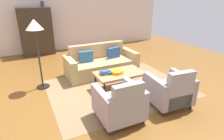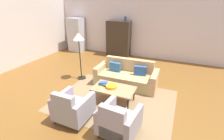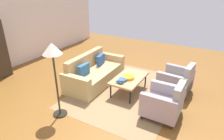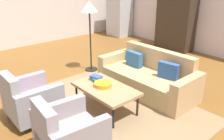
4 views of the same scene
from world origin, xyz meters
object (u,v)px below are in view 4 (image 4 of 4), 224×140
fruit_bowl (103,84)px  refrigerator (120,12)px  coffee_table (106,89)px  book_stack (96,78)px  armchair_left (29,101)px  armchair_right (66,135)px  floor_lamp (89,13)px  cabinet (176,21)px  couch (149,78)px

fruit_bowl → refrigerator: 5.60m
coffee_table → book_stack: 0.37m
armchair_left → fruit_bowl: bearing=66.3°
armchair_right → book_stack: size_ratio=2.95×
floor_lamp → book_stack: bearing=-32.7°
armchair_right → cabinet: 5.68m
fruit_bowl → cabinet: cabinet is taller
armchair_right → floor_lamp: floor_lamp is taller
armchair_left → cabinet: bearing=100.0°
book_stack → couch: bearing=72.7°
armchair_left → refrigerator: refrigerator is taller
armchair_right → floor_lamp: bearing=143.1°
coffee_table → cabinet: (-1.47, 4.10, 0.49)m
armchair_left → armchair_right: 1.19m
coffee_table → armchair_right: (0.59, -1.17, -0.06)m
couch → book_stack: couch is taller
couch → armchair_right: size_ratio=2.40×
floor_lamp → cabinet: bearing=85.3°
armchair_left → fruit_bowl: armchair_left is taller
armchair_right → floor_lamp: size_ratio=0.51×
book_stack → cabinet: size_ratio=0.17×
coffee_table → refrigerator: size_ratio=0.65×
armchair_right → book_stack: bearing=133.0°
armchair_right → refrigerator: bearing=137.0°
couch → floor_lamp: floor_lamp is taller
armchair_right → fruit_bowl: bearing=125.2°
couch → refrigerator: size_ratio=1.14×
book_stack → cabinet: 4.20m
book_stack → cabinet: (-1.12, 4.03, 0.41)m
book_stack → floor_lamp: floor_lamp is taller
refrigerator → floor_lamp: 3.82m
armchair_right → cabinet: (-2.06, 5.26, 0.56)m
book_stack → refrigerator: (-3.63, 3.93, 0.44)m
refrigerator → coffee_table: bearing=-45.1°
refrigerator → armchair_right: bearing=-48.4°
armchair_left → cabinet: 5.36m
cabinet → armchair_right: bearing=-68.6°
cabinet → couch: bearing=-63.3°
armchair_right → fruit_bowl: size_ratio=2.78×
book_stack → armchair_left: bearing=-101.4°
armchair_left → armchair_right: bearing=0.7°
armchair_right → coffee_table: bearing=122.4°
coffee_table → fruit_bowl: size_ratio=3.79×
couch → book_stack: bearing=71.6°
armchair_right → fruit_bowl: 1.35m
armchair_right → floor_lamp: (-2.32, 2.11, 1.10)m
couch → fruit_bowl: size_ratio=6.69×
couch → floor_lamp: 2.09m
couch → fruit_bowl: (-0.07, -1.19, 0.19)m
fruit_bowl → book_stack: bearing=167.5°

